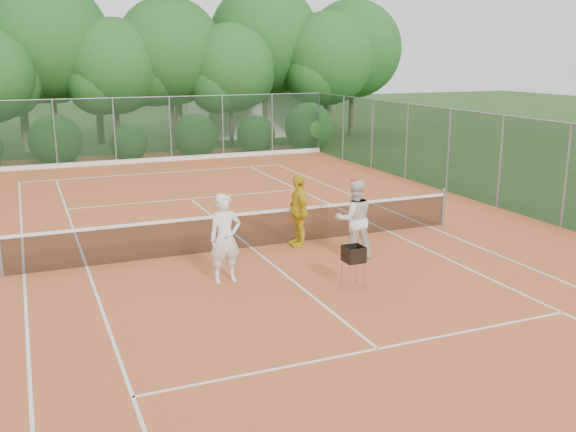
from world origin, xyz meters
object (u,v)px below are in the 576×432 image
object	(u,v)px
player_white	(225,238)
player_center_grp	(354,219)
ball_hopper	(354,255)
player_yellow	(299,210)

from	to	relation	value
player_white	player_center_grp	xyz separation A→B (m)	(3.42, 0.44, 0.00)
player_white	player_center_grp	distance (m)	3.44
player_white	ball_hopper	world-z (taller)	player_white
player_center_grp	ball_hopper	world-z (taller)	player_center_grp
player_white	player_center_grp	bearing A→B (deg)	6.82
player_yellow	player_center_grp	bearing A→B (deg)	33.57
player_white	player_yellow	distance (m)	3.21
ball_hopper	player_center_grp	bearing A→B (deg)	44.61
player_center_grp	player_yellow	bearing A→B (deg)	119.61
player_white	player_yellow	size ratio (longest dim) A/B	1.04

